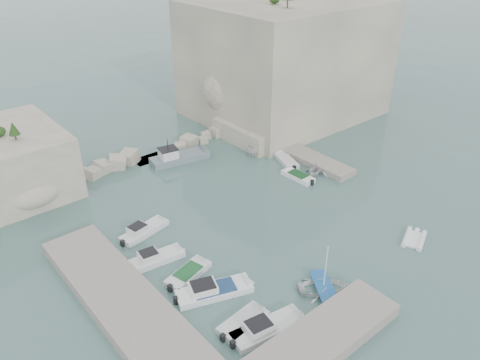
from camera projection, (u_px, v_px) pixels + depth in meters
ground at (278, 229)px, 46.75m from camera, size 400.00×400.00×0.00m
cliff_east at (285, 59)px, 70.90m from camera, size 26.00×22.00×17.00m
cliff_terrace at (256, 130)px, 65.49m from camera, size 8.00×10.00×2.50m
quay_west at (130, 309)px, 36.31m from camera, size 5.00×24.00×1.10m
quay_south at (300, 355)px, 32.51m from camera, size 18.00×4.00×1.10m
ledge_east at (300, 154)px, 60.82m from camera, size 3.00×16.00×0.80m
breakwater at (155, 152)px, 60.61m from camera, size 28.00×3.00×1.40m
motorboat_a at (145, 233)px, 46.08m from camera, size 5.87×2.80×1.40m
motorboat_b at (157, 261)px, 42.34m from camera, size 5.56×2.43×1.40m
motorboat_c at (188, 276)px, 40.52m from camera, size 5.14×2.98×0.70m
motorboat_d at (214, 294)px, 38.62m from camera, size 7.19×4.23×1.40m
motorboat_e at (243, 325)px, 35.61m from camera, size 4.70×2.31×0.70m
motorboat_f at (268, 331)px, 35.12m from camera, size 6.71×2.93×1.40m
rowboat at (323, 290)px, 39.01m from camera, size 5.27×4.86×0.89m
inflatable_dinghy at (414, 240)px, 45.02m from camera, size 4.02×3.00×0.44m
tender_east_a at (315, 174)px, 56.73m from camera, size 4.17×3.93×1.75m
tender_east_b at (298, 178)px, 55.84m from camera, size 1.71×4.66×0.70m
tender_east_c at (286, 162)px, 59.55m from camera, size 3.25×5.32×0.70m
tender_east_d at (261, 154)px, 61.74m from camera, size 4.53×2.20×1.68m
work_boat at (180, 161)px, 59.90m from camera, size 8.56×3.83×2.20m
rowboat_mast at (326, 266)px, 37.77m from camera, size 0.10×0.10×4.20m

